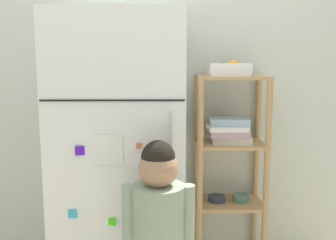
{
  "coord_description": "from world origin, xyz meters",
  "views": [
    {
      "loc": [
        0.12,
        -2.17,
        1.4
      ],
      "look_at": [
        0.13,
        0.02,
        1.04
      ],
      "focal_mm": 42.81,
      "sensor_mm": 36.0,
      "label": 1
    }
  ],
  "objects_px": {
    "refrigerator": "(121,160)",
    "fruit_bin": "(230,69)",
    "child_standing": "(158,227)",
    "pantry_shelf_unit": "(229,154)"
  },
  "relations": [
    {
      "from": "pantry_shelf_unit",
      "to": "fruit_bin",
      "type": "distance_m",
      "value": 0.51
    },
    {
      "from": "refrigerator",
      "to": "pantry_shelf_unit",
      "type": "distance_m",
      "value": 0.66
    },
    {
      "from": "pantry_shelf_unit",
      "to": "refrigerator",
      "type": "bearing_deg",
      "value": -165.74
    },
    {
      "from": "pantry_shelf_unit",
      "to": "fruit_bin",
      "type": "xyz_separation_m",
      "value": [
        -0.01,
        0.01,
        0.51
      ]
    },
    {
      "from": "refrigerator",
      "to": "pantry_shelf_unit",
      "type": "relative_size",
      "value": 1.27
    },
    {
      "from": "refrigerator",
      "to": "child_standing",
      "type": "relative_size",
      "value": 1.59
    },
    {
      "from": "refrigerator",
      "to": "fruit_bin",
      "type": "bearing_deg",
      "value": 15.56
    },
    {
      "from": "refrigerator",
      "to": "pantry_shelf_unit",
      "type": "bearing_deg",
      "value": 14.26
    },
    {
      "from": "child_standing",
      "to": "pantry_shelf_unit",
      "type": "distance_m",
      "value": 0.77
    },
    {
      "from": "refrigerator",
      "to": "child_standing",
      "type": "distance_m",
      "value": 0.54
    }
  ]
}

